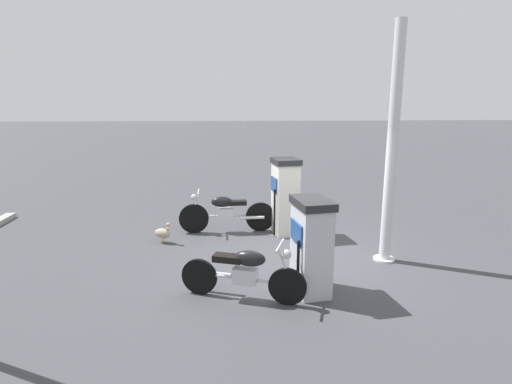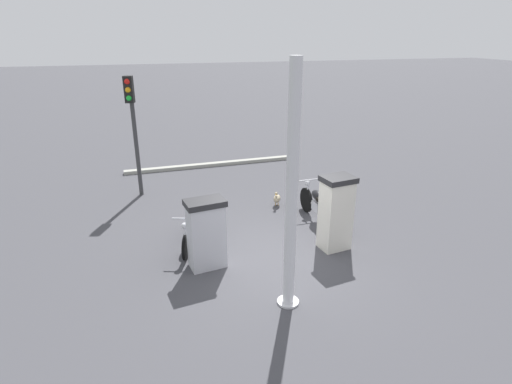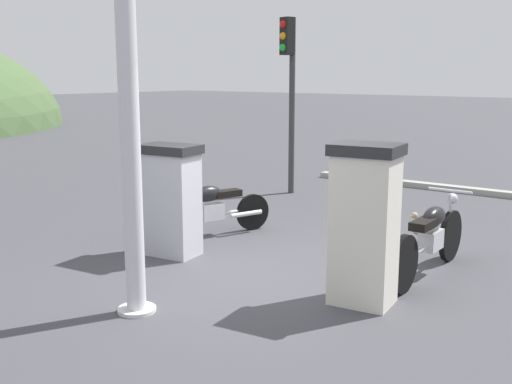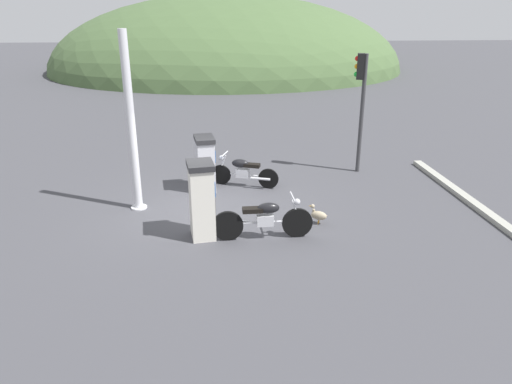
% 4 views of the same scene
% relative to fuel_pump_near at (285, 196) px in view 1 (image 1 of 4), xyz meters
% --- Properties ---
extents(ground_plane, '(120.00, 120.00, 0.00)m').
position_rel_fuel_pump_near_xyz_m(ground_plane, '(0.07, 1.45, -0.87)').
color(ground_plane, '#424247').
extents(fuel_pump_near, '(0.64, 0.77, 1.72)m').
position_rel_fuel_pump_near_xyz_m(fuel_pump_near, '(0.00, 0.00, 0.00)').
color(fuel_pump_near, silver).
rests_on(fuel_pump_near, ground).
extents(fuel_pump_far, '(0.61, 0.86, 1.50)m').
position_rel_fuel_pump_near_xyz_m(fuel_pump_far, '(0.00, 2.90, -0.11)').
color(fuel_pump_far, silver).
rests_on(fuel_pump_far, ground).
extents(motorcycle_near_pump, '(2.19, 0.56, 0.97)m').
position_rel_fuel_pump_near_xyz_m(motorcycle_near_pump, '(1.33, -0.19, -0.40)').
color(motorcycle_near_pump, black).
rests_on(motorcycle_near_pump, ground).
extents(motorcycle_far_pump, '(1.87, 0.84, 0.92)m').
position_rel_fuel_pump_near_xyz_m(motorcycle_far_pump, '(1.04, 3.09, -0.42)').
color(motorcycle_far_pump, black).
rests_on(motorcycle_far_pump, ground).
extents(wandering_duck, '(0.44, 0.34, 0.46)m').
position_rel_fuel_pump_near_xyz_m(wandering_duck, '(2.66, 0.46, -0.65)').
color(wandering_duck, tan).
rests_on(wandering_duck, ground).
extents(canopy_support_pole, '(0.40, 0.40, 4.30)m').
position_rel_fuel_pump_near_xyz_m(canopy_support_pole, '(-1.66, 1.71, 1.20)').
color(canopy_support_pole, silver).
rests_on(canopy_support_pole, ground).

